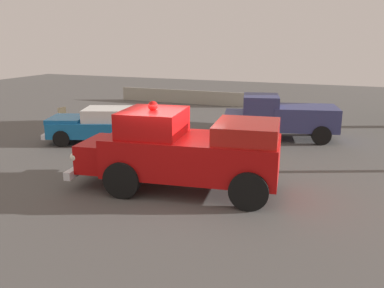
% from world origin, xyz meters
% --- Properties ---
extents(ground_plane, '(60.00, 60.00, 0.00)m').
position_xyz_m(ground_plane, '(0.00, 0.00, 0.00)').
color(ground_plane, '#514F4C').
extents(vintage_fire_truck, '(6.18, 3.01, 2.59)m').
position_xyz_m(vintage_fire_truck, '(0.29, 0.15, 1.20)').
color(vintage_fire_truck, black).
rests_on(vintage_fire_truck, ground).
extents(classic_hot_rod, '(4.73, 3.23, 1.46)m').
position_xyz_m(classic_hot_rod, '(-5.16, 4.04, 0.75)').
color(classic_hot_rod, black).
rests_on(classic_hot_rod, ground).
extents(parked_pickup, '(5.08, 2.88, 1.90)m').
position_xyz_m(parked_pickup, '(1.87, 7.43, 0.99)').
color(parked_pickup, black).
rests_on(parked_pickup, ground).
extents(lawn_chair_near_truck, '(0.67, 0.67, 1.02)m').
position_xyz_m(lawn_chair_near_truck, '(1.53, 3.42, 0.59)').
color(lawn_chair_near_truck, '#B7BABF').
rests_on(lawn_chair_near_truck, ground).
extents(lawn_chair_by_car, '(0.58, 0.59, 1.02)m').
position_xyz_m(lawn_chair_by_car, '(-8.37, 5.70, 0.59)').
color(lawn_chair_by_car, '#B7BABF').
rests_on(lawn_chair_by_car, ground).
extents(lawn_chair_spare, '(0.67, 0.67, 1.02)m').
position_xyz_m(lawn_chair_spare, '(-3.91, 8.12, 0.59)').
color(lawn_chair_spare, '#B7BABF').
rests_on(lawn_chair_spare, ground).
extents(spectator_seated, '(0.58, 0.65, 1.29)m').
position_xyz_m(spectator_seated, '(1.46, 3.30, 0.70)').
color(spectator_seated, '#383842').
rests_on(spectator_seated, ground).
extents(traffic_cone, '(0.40, 0.40, 0.64)m').
position_xyz_m(traffic_cone, '(-0.44, 3.19, 0.31)').
color(traffic_cone, orange).
rests_on(traffic_cone, ground).
extents(background_fence, '(9.16, 0.12, 0.90)m').
position_xyz_m(background_fence, '(-5.92, 14.97, 0.45)').
color(background_fence, '#A8A393').
rests_on(background_fence, ground).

